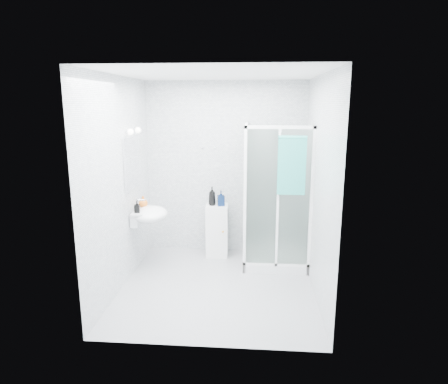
# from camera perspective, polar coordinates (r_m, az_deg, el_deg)

# --- Properties ---
(room) EXTENTS (2.40, 2.60, 2.60)m
(room) POSITION_cam_1_polar(r_m,az_deg,el_deg) (4.80, -0.93, 0.84)
(room) COLOR white
(room) RESTS_ON ground
(shower_enclosure) EXTENTS (0.90, 0.95, 2.00)m
(shower_enclosure) POSITION_cam_1_polar(r_m,az_deg,el_deg) (5.75, 6.54, -6.04)
(shower_enclosure) COLOR white
(shower_enclosure) RESTS_ON ground
(wall_basin) EXTENTS (0.46, 0.56, 0.35)m
(wall_basin) POSITION_cam_1_polar(r_m,az_deg,el_deg) (5.53, -10.70, -3.16)
(wall_basin) COLOR white
(wall_basin) RESTS_ON ground
(mirror) EXTENTS (0.02, 0.60, 0.70)m
(mirror) POSITION_cam_1_polar(r_m,az_deg,el_deg) (5.44, -13.03, 4.06)
(mirror) COLOR white
(mirror) RESTS_ON room
(vanity_lights) EXTENTS (0.10, 0.40, 0.08)m
(vanity_lights) POSITION_cam_1_polar(r_m,az_deg,el_deg) (5.38, -12.75, 8.49)
(vanity_lights) COLOR silver
(vanity_lights) RESTS_ON room
(wall_hooks) EXTENTS (0.23, 0.06, 0.03)m
(wall_hooks) POSITION_cam_1_polar(r_m,az_deg,el_deg) (6.01, -2.17, 6.33)
(wall_hooks) COLOR silver
(wall_hooks) RESTS_ON room
(storage_cabinet) EXTENTS (0.34, 0.36, 0.79)m
(storage_cabinet) POSITION_cam_1_polar(r_m,az_deg,el_deg) (6.05, -1.01, -5.52)
(storage_cabinet) COLOR white
(storage_cabinet) RESTS_ON ground
(hand_towel) EXTENTS (0.35, 0.05, 0.75)m
(hand_towel) POSITION_cam_1_polar(r_m,az_deg,el_deg) (5.12, 9.66, 3.94)
(hand_towel) COLOR teal
(hand_towel) RESTS_ON shower_enclosure
(shampoo_bottle_a) EXTENTS (0.11, 0.11, 0.28)m
(shampoo_bottle_a) POSITION_cam_1_polar(r_m,az_deg,el_deg) (5.92, -1.72, -0.58)
(shampoo_bottle_a) COLOR black
(shampoo_bottle_a) RESTS_ON storage_cabinet
(shampoo_bottle_b) EXTENTS (0.12, 0.12, 0.23)m
(shampoo_bottle_b) POSITION_cam_1_polar(r_m,az_deg,el_deg) (5.90, -0.44, -0.90)
(shampoo_bottle_b) COLOR #0A1C40
(shampoo_bottle_b) RESTS_ON storage_cabinet
(soap_dispenser_orange) EXTENTS (0.15, 0.15, 0.16)m
(soap_dispenser_orange) POSITION_cam_1_polar(r_m,az_deg,el_deg) (5.63, -11.47, -1.36)
(soap_dispenser_orange) COLOR orange
(soap_dispenser_orange) RESTS_ON wall_basin
(soap_dispenser_black) EXTENTS (0.08, 0.08, 0.16)m
(soap_dispenser_black) POSITION_cam_1_polar(r_m,az_deg,el_deg) (5.37, -12.32, -2.10)
(soap_dispenser_black) COLOR black
(soap_dispenser_black) RESTS_ON wall_basin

